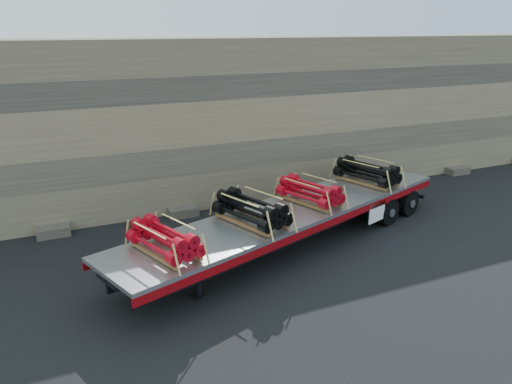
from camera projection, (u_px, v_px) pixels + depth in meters
ground at (302, 247)px, 17.72m from camera, size 120.00×120.00×0.00m
rock_wall at (233, 119)px, 22.23m from camera, size 44.00×3.00×7.00m
trailer at (292, 228)px, 17.58m from camera, size 14.23×7.17×1.41m
bundle_front at (165, 240)px, 13.84m from camera, size 1.83×2.54×0.81m
bundle_midfront at (251, 210)px, 15.96m from camera, size 2.00×2.78×0.89m
bundle_midrear at (310, 192)px, 17.83m from camera, size 1.83×2.54×0.81m
bundle_rear at (367, 173)px, 20.08m from camera, size 1.97×2.73×0.87m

